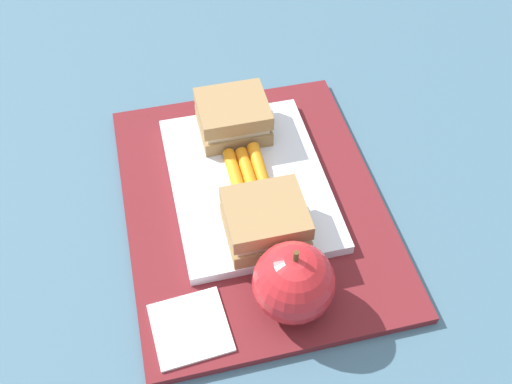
{
  "coord_description": "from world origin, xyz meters",
  "views": [
    {
      "loc": [
        0.4,
        -0.09,
        0.53
      ],
      "look_at": [
        0.01,
        0.0,
        0.04
      ],
      "focal_mm": 41.96,
      "sensor_mm": 36.0,
      "label": 1
    }
  ],
  "objects_px": {
    "paper_napkin": "(190,328)",
    "apple": "(294,283)",
    "food_tray": "(248,182)",
    "sandwich_half_right": "(265,221)",
    "sandwich_half_left": "(233,117)",
    "carrot_sticks_bundle": "(248,174)"
  },
  "relations": [
    {
      "from": "food_tray",
      "to": "sandwich_half_right",
      "type": "relative_size",
      "value": 2.88
    },
    {
      "from": "sandwich_half_left",
      "to": "paper_napkin",
      "type": "distance_m",
      "value": 0.26
    },
    {
      "from": "paper_napkin",
      "to": "sandwich_half_left",
      "type": "bearing_deg",
      "value": 158.69
    },
    {
      "from": "sandwich_half_left",
      "to": "apple",
      "type": "bearing_deg",
      "value": 1.77
    },
    {
      "from": "food_tray",
      "to": "apple",
      "type": "distance_m",
      "value": 0.16
    },
    {
      "from": "food_tray",
      "to": "paper_napkin",
      "type": "bearing_deg",
      "value": -30.12
    },
    {
      "from": "food_tray",
      "to": "apple",
      "type": "height_order",
      "value": "apple"
    },
    {
      "from": "carrot_sticks_bundle",
      "to": "paper_napkin",
      "type": "xyz_separation_m",
      "value": [
        0.16,
        -0.09,
        -0.02
      ]
    },
    {
      "from": "sandwich_half_right",
      "to": "carrot_sticks_bundle",
      "type": "xyz_separation_m",
      "value": [
        -0.08,
        -0.0,
        -0.01
      ]
    },
    {
      "from": "food_tray",
      "to": "sandwich_half_right",
      "type": "height_order",
      "value": "sandwich_half_right"
    },
    {
      "from": "food_tray",
      "to": "sandwich_half_left",
      "type": "xyz_separation_m",
      "value": [
        -0.08,
        0.0,
        0.03
      ]
    },
    {
      "from": "carrot_sticks_bundle",
      "to": "paper_napkin",
      "type": "bearing_deg",
      "value": -30.12
    },
    {
      "from": "sandwich_half_left",
      "to": "sandwich_half_right",
      "type": "relative_size",
      "value": 1.0
    },
    {
      "from": "sandwich_half_right",
      "to": "apple",
      "type": "relative_size",
      "value": 0.9
    },
    {
      "from": "food_tray",
      "to": "paper_napkin",
      "type": "height_order",
      "value": "food_tray"
    },
    {
      "from": "apple",
      "to": "sandwich_half_right",
      "type": "bearing_deg",
      "value": -174.73
    },
    {
      "from": "paper_napkin",
      "to": "food_tray",
      "type": "bearing_deg",
      "value": 149.88
    },
    {
      "from": "paper_napkin",
      "to": "apple",
      "type": "bearing_deg",
      "value": 92.05
    },
    {
      "from": "sandwich_half_left",
      "to": "apple",
      "type": "distance_m",
      "value": 0.23
    },
    {
      "from": "sandwich_half_left",
      "to": "carrot_sticks_bundle",
      "type": "xyz_separation_m",
      "value": [
        0.08,
        -0.0,
        -0.01
      ]
    },
    {
      "from": "sandwich_half_right",
      "to": "carrot_sticks_bundle",
      "type": "distance_m",
      "value": 0.08
    },
    {
      "from": "sandwich_half_right",
      "to": "paper_napkin",
      "type": "bearing_deg",
      "value": -48.54
    }
  ]
}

